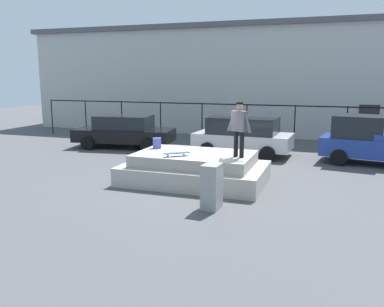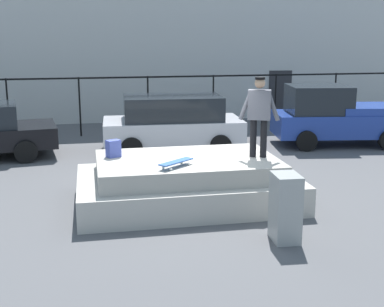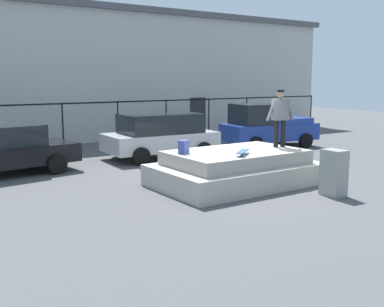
{
  "view_description": "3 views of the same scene",
  "coord_description": "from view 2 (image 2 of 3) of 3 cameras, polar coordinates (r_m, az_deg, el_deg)",
  "views": [
    {
      "loc": [
        4.04,
        -12.32,
        3.47
      ],
      "look_at": [
        -0.65,
        1.25,
        0.69
      ],
      "focal_mm": 37.47,
      "sensor_mm": 36.0,
      "label": 1
    },
    {
      "loc": [
        -2.09,
        -10.74,
        3.6
      ],
      "look_at": [
        0.22,
        0.95,
        0.83
      ],
      "focal_mm": 49.12,
      "sensor_mm": 36.0,
      "label": 2
    },
    {
      "loc": [
        -8.47,
        -10.25,
        3.02
      ],
      "look_at": [
        -0.68,
        1.27,
        0.77
      ],
      "focal_mm": 43.52,
      "sensor_mm": 36.0,
      "label": 3
    }
  ],
  "objects": [
    {
      "name": "ground_plane",
      "position": [
        11.52,
        -0.18,
        -5.12
      ],
      "size": [
        60.0,
        60.0,
        0.0
      ],
      "primitive_type": "plane",
      "color": "#4C4C4F"
    },
    {
      "name": "concrete_ledge",
      "position": [
        11.27,
        -0.55,
        -3.15
      ],
      "size": [
        4.61,
        2.91,
        0.99
      ],
      "color": "#ADA89E",
      "rests_on": "ground_plane"
    },
    {
      "name": "skateboarder",
      "position": [
        11.14,
        7.3,
        4.58
      ],
      "size": [
        0.84,
        0.41,
        1.7
      ],
      "color": "black",
      "rests_on": "concrete_ledge"
    },
    {
      "name": "skateboard",
      "position": [
        10.37,
        -1.73,
        -0.94
      ],
      "size": [
        0.77,
        0.68,
        0.12
      ],
      "color": "#264C8C",
      "rests_on": "concrete_ledge"
    },
    {
      "name": "backpack",
      "position": [
        11.31,
        -8.54,
        0.53
      ],
      "size": [
        0.34,
        0.3,
        0.37
      ],
      "primitive_type": "cube",
      "rotation": [
        0.0,
        0.0,
        3.6
      ],
      "color": "#3F4C99",
      "rests_on": "concrete_ledge"
    },
    {
      "name": "car_silver_hatchback_mid",
      "position": [
        16.21,
        -2.11,
        3.5
      ],
      "size": [
        4.32,
        2.41,
        1.7
      ],
      "color": "#B7B7BC",
      "rests_on": "ground_plane"
    },
    {
      "name": "car_blue_pickup_far",
      "position": [
        17.64,
        15.3,
        3.96
      ],
      "size": [
        4.4,
        2.49,
        1.93
      ],
      "color": "navy",
      "rests_on": "ground_plane"
    },
    {
      "name": "utility_box",
      "position": [
        9.35,
        10.11,
        -5.82
      ],
      "size": [
        0.47,
        0.62,
        1.21
      ],
      "primitive_type": "cube",
      "rotation": [
        0.0,
        0.0,
        -0.05
      ],
      "color": "gray",
      "rests_on": "ground_plane"
    },
    {
      "name": "fence_row",
      "position": [
        18.9,
        -4.81,
        6.5
      ],
      "size": [
        24.06,
        0.06,
        2.07
      ],
      "color": "black",
      "rests_on": "ground_plane"
    },
    {
      "name": "warehouse_building",
      "position": [
        25.35,
        -6.62,
        12.23
      ],
      "size": [
        30.36,
        8.37,
        6.51
      ],
      "color": "#B2B2AD",
      "rests_on": "ground_plane"
    }
  ]
}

